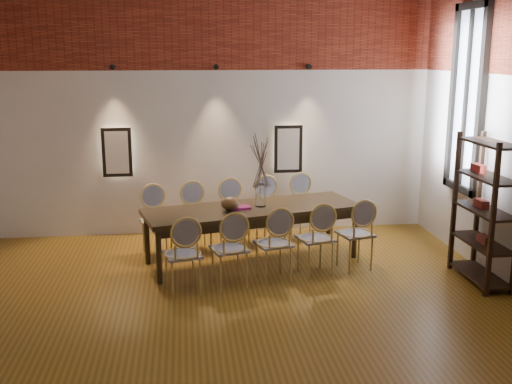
{
  "coord_description": "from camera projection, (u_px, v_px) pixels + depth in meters",
  "views": [
    {
      "loc": [
        -0.31,
        -5.61,
        2.76
      ],
      "look_at": [
        0.58,
        1.65,
        1.05
      ],
      "focal_mm": 42.0,
      "sensor_mm": 36.0,
      "label": 1
    }
  ],
  "objects": [
    {
      "name": "niche_right",
      "position": [
        288.0,
        149.0,
        9.28
      ],
      "size": [
        0.36,
        0.06,
        0.66
      ],
      "primitive_type": "cube",
      "color": "#FFEAC6",
      "rests_on": "wall_back"
    },
    {
      "name": "window_frame",
      "position": [
        466.0,
        99.0,
        7.94
      ],
      "size": [
        0.08,
        0.9,
        2.5
      ],
      "primitive_type": "cube",
      "color": "black",
      "rests_on": "wall_right"
    },
    {
      "name": "spot_fixture_right",
      "position": [
        309.0,
        67.0,
        9.0
      ],
      "size": [
        0.08,
        0.1,
        0.08
      ],
      "primitive_type": "cylinder",
      "rotation": [
        1.57,
        0.0,
        0.0
      ],
      "color": "black",
      "rests_on": "wall_back"
    },
    {
      "name": "chair_far_a",
      "position": [
        157.0,
        222.0,
        8.3
      ],
      "size": [
        0.53,
        0.53,
        0.94
      ],
      "primitive_type": null,
      "rotation": [
        0.0,
        0.0,
        3.38
      ],
      "color": "tan",
      "rests_on": "floor"
    },
    {
      "name": "bowl",
      "position": [
        230.0,
        204.0,
        7.78
      ],
      "size": [
        0.24,
        0.24,
        0.18
      ],
      "primitive_type": "ellipsoid",
      "color": "brown",
      "rests_on": "dining_table"
    },
    {
      "name": "wall_back",
      "position": [
        203.0,
        104.0,
        9.06
      ],
      "size": [
        7.0,
        0.1,
        4.0
      ],
      "primitive_type": "cube",
      "color": "silver",
      "rests_on": "ground"
    },
    {
      "name": "chair_far_d",
      "position": [
        271.0,
        210.0,
        8.9
      ],
      "size": [
        0.53,
        0.53,
        0.94
      ],
      "primitive_type": null,
      "rotation": [
        0.0,
        0.0,
        3.38
      ],
      "color": "tan",
      "rests_on": "floor"
    },
    {
      "name": "spot_fixture_mid",
      "position": [
        216.0,
        67.0,
        8.83
      ],
      "size": [
        0.08,
        0.1,
        0.08
      ],
      "primitive_type": "cylinder",
      "rotation": [
        1.57,
        0.0,
        0.0
      ],
      "color": "black",
      "rests_on": "wall_back"
    },
    {
      "name": "shelving_rack",
      "position": [
        485.0,
        211.0,
        7.21
      ],
      "size": [
        0.39,
        1.0,
        1.8
      ],
      "primitive_type": null,
      "rotation": [
        0.0,
        0.0,
        0.01
      ],
      "color": "black",
      "rests_on": "floor"
    },
    {
      "name": "dining_table",
      "position": [
        252.0,
        234.0,
        8.05
      ],
      "size": [
        3.0,
        1.58,
        0.75
      ],
      "primitive_type": "cube",
      "rotation": [
        0.0,
        0.0,
        0.24
      ],
      "color": "#332614",
      "rests_on": "floor"
    },
    {
      "name": "chair_far_c",
      "position": [
        235.0,
        214.0,
        8.7
      ],
      "size": [
        0.53,
        0.53,
        0.94
      ],
      "primitive_type": null,
      "rotation": [
        0.0,
        0.0,
        3.38
      ],
      "color": "tan",
      "rests_on": "floor"
    },
    {
      "name": "chair_far_e",
      "position": [
        306.0,
        207.0,
        9.09
      ],
      "size": [
        0.53,
        0.53,
        0.94
      ],
      "primitive_type": null,
      "rotation": [
        0.0,
        0.0,
        3.38
      ],
      "color": "tan",
      "rests_on": "floor"
    },
    {
      "name": "chair_near_c",
      "position": [
        273.0,
        243.0,
        7.35
      ],
      "size": [
        0.53,
        0.53,
        0.94
      ],
      "primitive_type": null,
      "rotation": [
        0.0,
        0.0,
        0.24
      ],
      "color": "tan",
      "rests_on": "floor"
    },
    {
      "name": "chair_near_b",
      "position": [
        229.0,
        249.0,
        7.15
      ],
      "size": [
        0.53,
        0.53,
        0.94
      ],
      "primitive_type": null,
      "rotation": [
        0.0,
        0.0,
        0.24
      ],
      "color": "tan",
      "rests_on": "floor"
    },
    {
      "name": "dried_branches",
      "position": [
        261.0,
        162.0,
        7.86
      ],
      "size": [
        0.5,
        0.5,
        0.7
      ],
      "primitive_type": null,
      "color": "brown",
      "rests_on": "vase"
    },
    {
      "name": "window_mullion",
      "position": [
        466.0,
        99.0,
        7.94
      ],
      "size": [
        0.06,
        0.06,
        2.4
      ],
      "primitive_type": "cube",
      "color": "black",
      "rests_on": "wall_right"
    },
    {
      "name": "chair_near_e",
      "position": [
        355.0,
        234.0,
        7.75
      ],
      "size": [
        0.53,
        0.53,
        0.94
      ],
      "primitive_type": null,
      "rotation": [
        0.0,
        0.0,
        0.24
      ],
      "color": "tan",
      "rests_on": "floor"
    },
    {
      "name": "niche_left",
      "position": [
        117.0,
        152.0,
        8.97
      ],
      "size": [
        0.36,
        0.06,
        0.66
      ],
      "primitive_type": "cube",
      "color": "#FFEAC6",
      "rests_on": "wall_back"
    },
    {
      "name": "chair_near_d",
      "position": [
        315.0,
        238.0,
        7.55
      ],
      "size": [
        0.53,
        0.53,
        0.94
      ],
      "primitive_type": null,
      "rotation": [
        0.0,
        0.0,
        0.24
      ],
      "color": "tan",
      "rests_on": "floor"
    },
    {
      "name": "window_glass",
      "position": [
        468.0,
        99.0,
        7.94
      ],
      "size": [
        0.02,
        0.78,
        2.38
      ],
      "primitive_type": "cube",
      "color": "silver",
      "rests_on": "wall_right"
    },
    {
      "name": "brick_band_back",
      "position": [
        201.0,
        18.0,
        8.71
      ],
      "size": [
        7.0,
        0.02,
        1.5
      ],
      "primitive_type": "cube",
      "color": "maroon",
      "rests_on": "ground"
    },
    {
      "name": "spot_fixture_left",
      "position": [
        112.0,
        67.0,
        8.66
      ],
      "size": [
        0.08,
        0.1,
        0.08
      ],
      "primitive_type": "cylinder",
      "rotation": [
        1.57,
        0.0,
        0.0
      ],
      "color": "black",
      "rests_on": "wall_back"
    },
    {
      "name": "chair_near_a",
      "position": [
        183.0,
        254.0,
        6.95
      ],
      "size": [
        0.53,
        0.53,
        0.94
      ],
      "primitive_type": null,
      "rotation": [
        0.0,
        0.0,
        0.24
      ],
      "color": "tan",
      "rests_on": "floor"
    },
    {
      "name": "chair_far_b",
      "position": [
        196.0,
        218.0,
        8.5
      ],
      "size": [
        0.53,
        0.53,
        0.94
      ],
      "primitive_type": null,
      "rotation": [
        0.0,
        0.0,
        3.38
      ],
      "color": "tan",
      "rests_on": "floor"
    },
    {
      "name": "wall_front",
      "position": [
        271.0,
        263.0,
        2.2
      ],
      "size": [
        7.0,
        0.1,
        4.0
      ],
      "primitive_type": "cube",
      "color": "silver",
      "rests_on": "ground"
    },
    {
      "name": "book",
      "position": [
        240.0,
        208.0,
        7.88
      ],
      "size": [
        0.3,
        0.24,
        0.03
      ],
      "primitive_type": "cube",
      "rotation": [
        0.0,
        0.0,
        0.24
      ],
      "color": "#7D145A",
      "rests_on": "dining_table"
    },
    {
      "name": "vase",
      "position": [
        261.0,
        195.0,
        7.97
      ],
      "size": [
        0.14,
        0.14,
        0.3
      ],
      "primitive_type": "cylinder",
      "color": "silver",
      "rests_on": "dining_table"
    },
    {
      "name": "floor",
      "position": [
        219.0,
        331.0,
        6.09
      ],
      "size": [
        7.0,
        7.0,
        0.02
      ],
      "primitive_type": "cube",
      "color": "#88601D",
      "rests_on": "ground"
    }
  ]
}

